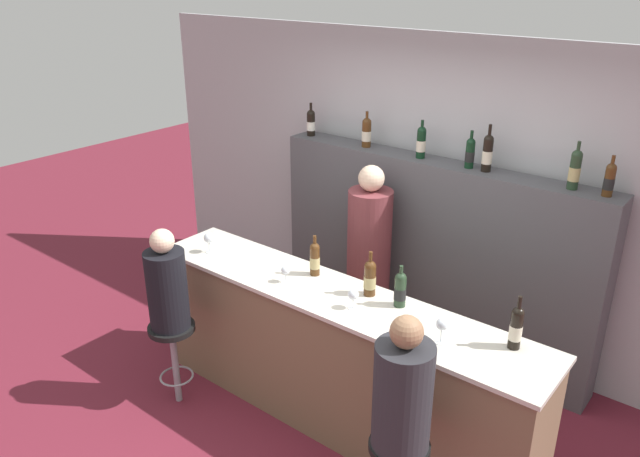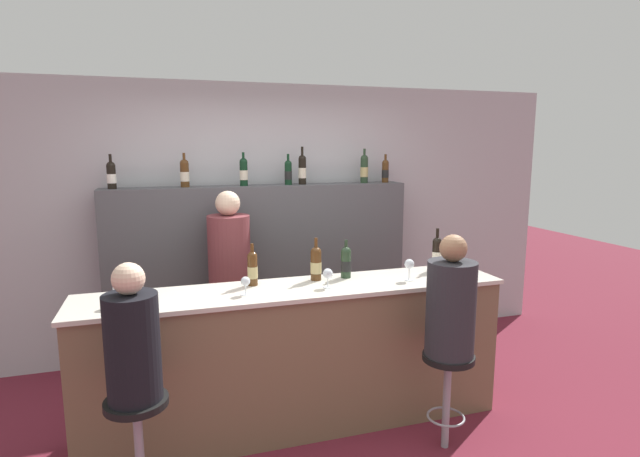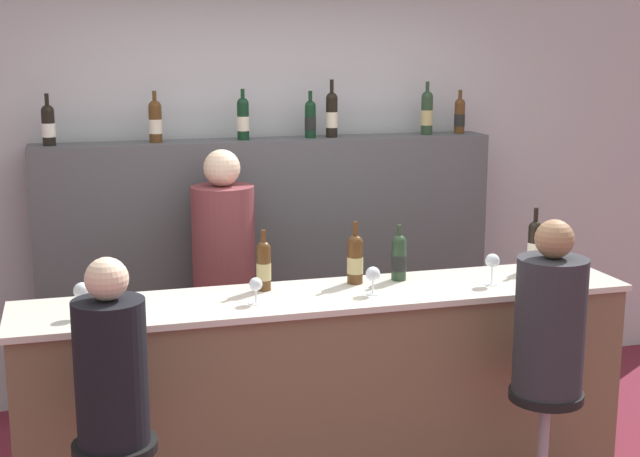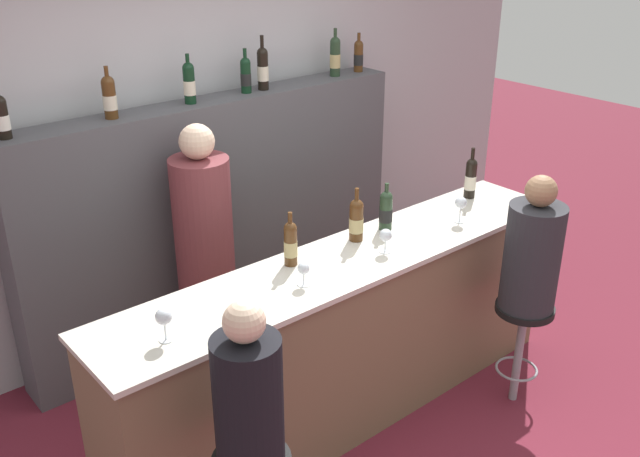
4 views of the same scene
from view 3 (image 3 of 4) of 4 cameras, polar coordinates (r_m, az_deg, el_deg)
wall_back at (r=5.70m, az=-3.78°, el=2.44°), size 6.40×0.05×2.60m
bar_counter at (r=4.48m, az=0.58°, el=-10.55°), size 2.99×0.56×1.04m
back_bar_cabinet at (r=5.58m, az=-3.23°, el=-2.73°), size 2.80×0.28×1.65m
wine_bottle_counter_0 at (r=4.34m, az=-3.62°, el=-2.35°), size 0.07×0.07×0.30m
wine_bottle_counter_1 at (r=4.46m, az=2.26°, el=-1.94°), size 0.08×0.08×0.31m
wine_bottle_counter_2 at (r=4.53m, az=5.08°, el=-1.82°), size 0.08×0.08×0.29m
wine_bottle_counter_3 at (r=4.85m, az=13.57°, el=-1.02°), size 0.07×0.07×0.33m
wine_bottle_backbar_0 at (r=5.30m, az=-17.00°, el=6.38°), size 0.08×0.08×0.29m
wine_bottle_backbar_1 at (r=5.32m, az=-10.50°, el=6.78°), size 0.08×0.08×0.30m
wine_bottle_backbar_2 at (r=5.39m, az=-4.95°, el=7.04°), size 0.07×0.07×0.30m
wine_bottle_backbar_3 at (r=5.49m, az=-0.63°, el=7.04°), size 0.07×0.07×0.29m
wine_bottle_backbar_4 at (r=5.53m, az=0.75°, el=7.33°), size 0.07×0.07×0.35m
wine_bottle_backbar_5 at (r=5.74m, az=6.86°, el=7.39°), size 0.08×0.08×0.33m
wine_bottle_backbar_6 at (r=5.83m, az=8.93°, el=7.16°), size 0.07×0.07×0.28m
wine_glass_0 at (r=4.04m, az=-14.99°, el=-3.94°), size 0.07×0.07×0.16m
wine_glass_1 at (r=4.13m, az=-4.14°, el=-3.67°), size 0.07×0.07×0.12m
wine_glass_2 at (r=4.27m, az=3.41°, el=-2.99°), size 0.07×0.07×0.14m
wine_glass_3 at (r=4.51m, az=10.97°, el=-2.12°), size 0.07×0.07×0.16m
guest_seated_left at (r=3.63m, az=-13.24°, el=-8.41°), size 0.29×0.29×0.76m
bar_stool_right at (r=4.33m, az=14.17°, el=-11.90°), size 0.34×0.34×0.66m
guest_seated_right at (r=4.16m, az=14.51°, el=-5.62°), size 0.32×0.32×0.80m
bartender at (r=5.17m, az=-6.11°, el=-4.76°), size 0.36×0.36×1.64m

